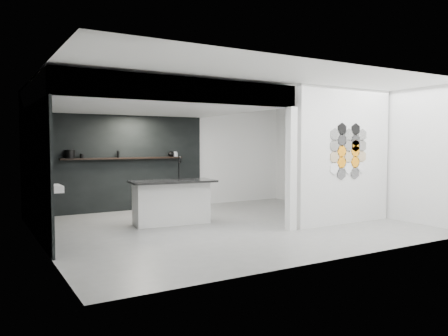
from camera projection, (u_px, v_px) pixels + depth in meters
floor at (227, 226)px, 8.82m from camera, size 7.00×6.00×0.01m
partition_panel at (345, 156)px, 9.00m from camera, size 2.45×0.15×2.80m
bay_clad_back at (119, 163)px, 10.65m from camera, size 4.40×0.04×2.35m
bay_clad_left at (34, 170)px, 7.86m from camera, size 0.04×4.00×2.35m
bulkhead at (147, 100)px, 8.88m from camera, size 4.40×4.00×0.40m
corner_column at (291, 169)px, 8.30m from camera, size 0.16×0.16×2.35m
fascia_beam at (188, 90)px, 7.22m from camera, size 4.40×0.16×0.40m
wall_basin at (49, 189)px, 7.82m from camera, size 0.40×0.60×0.12m
display_shelf at (125, 158)px, 10.60m from camera, size 3.00×0.15×0.04m
kitchen_island at (172, 201)px, 8.99m from camera, size 1.79×0.93×1.38m
stockpot at (70, 154)px, 9.95m from camera, size 0.31×0.31×0.19m
kettle at (171, 154)px, 11.22m from camera, size 0.21×0.21×0.14m
glass_bowl at (176, 155)px, 11.28m from camera, size 0.15×0.15×0.09m
glass_vase at (176, 154)px, 11.28m from camera, size 0.12×0.12×0.13m
bottle_dark at (118, 154)px, 10.52m from camera, size 0.08×0.08×0.16m
utensil_cup at (82, 156)px, 10.09m from camera, size 0.11×0.11×0.10m
hex_tile_cluster at (349, 151)px, 8.94m from camera, size 1.04×0.02×1.16m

